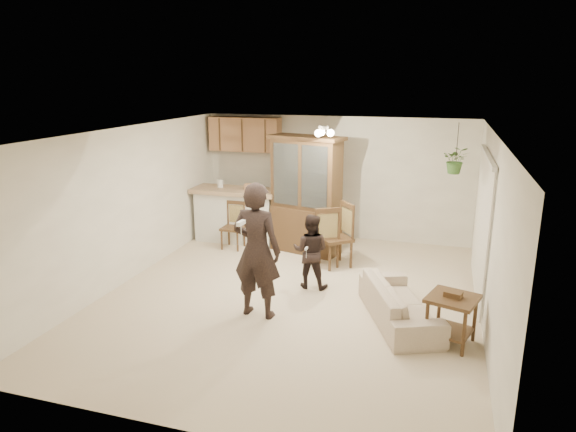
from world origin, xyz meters
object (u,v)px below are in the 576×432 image
(chair_hutch_left, at_px, (335,248))
(chair_hutch_right, at_px, (323,248))
(adult, at_px, (257,254))
(side_table, at_px, (451,319))
(child, at_px, (311,247))
(china_hutch, at_px, (306,196))
(sofa, at_px, (400,296))
(chair_bar, at_px, (233,235))

(chair_hutch_left, distance_m, chair_hutch_right, 0.21)
(adult, relative_size, side_table, 2.50)
(child, xyz_separation_m, china_hutch, (-0.52, 1.67, 0.42))
(sofa, bearing_deg, chair_bar, 33.82)
(side_table, height_order, chair_hutch_right, chair_hutch_right)
(child, relative_size, chair_hutch_right, 1.23)
(adult, xyz_separation_m, chair_hutch_left, (0.64, 2.24, -0.58))
(child, bearing_deg, china_hutch, -73.47)
(adult, distance_m, child, 1.29)
(adult, bearing_deg, chair_hutch_right, -95.91)
(chair_bar, xyz_separation_m, chair_hutch_right, (1.90, -0.40, 0.05))
(side_table, xyz_separation_m, chair_hutch_left, (-1.95, 2.29, -0.01))
(chair_bar, relative_size, chair_hutch_left, 0.80)
(sofa, xyz_separation_m, chair_hutch_right, (-1.50, 1.83, -0.06))
(chair_hutch_left, bearing_deg, china_hutch, -169.68)
(child, height_order, china_hutch, china_hutch)
(side_table, bearing_deg, sofa, 146.09)
(china_hutch, bearing_deg, sofa, -36.06)
(china_hutch, distance_m, chair_hutch_right, 1.12)
(child, relative_size, chair_bar, 1.48)
(sofa, bearing_deg, chair_hutch_right, 16.40)
(chair_hutch_left, bearing_deg, chair_hutch_right, -123.44)
(side_table, distance_m, chair_bar, 4.87)
(china_hutch, distance_m, chair_hutch_left, 1.22)
(sofa, height_order, china_hutch, china_hutch)
(sofa, xyz_separation_m, china_hutch, (-1.99, 2.46, 0.73))
(adult, height_order, chair_hutch_right, adult)
(china_hutch, xyz_separation_m, chair_hutch_right, (0.49, -0.64, -0.78))
(sofa, distance_m, adult, 2.04)
(sofa, xyz_separation_m, adult, (-1.92, -0.39, 0.53))
(side_table, height_order, chair_hutch_left, chair_hutch_left)
(sofa, relative_size, chair_hutch_left, 1.65)
(side_table, xyz_separation_m, chair_hutch_right, (-2.17, 2.28, -0.02))
(adult, xyz_separation_m, chair_bar, (-1.47, 2.62, -0.64))
(chair_hutch_left, bearing_deg, adult, -54.44)
(child, bearing_deg, side_table, 148.89)
(chair_bar, bearing_deg, side_table, -32.07)
(side_table, relative_size, chair_bar, 0.79)
(sofa, xyz_separation_m, child, (-1.47, 0.79, 0.31))
(china_hutch, bearing_deg, child, -57.58)
(child, bearing_deg, chair_hutch_right, -89.17)
(sofa, bearing_deg, side_table, -146.87)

